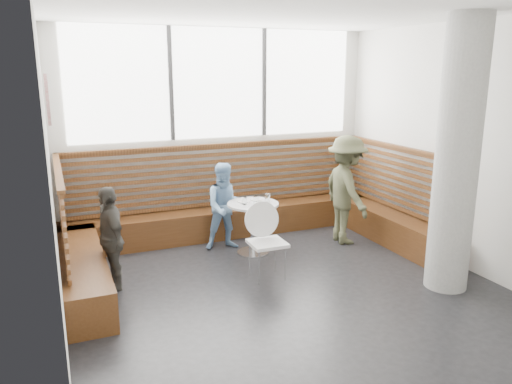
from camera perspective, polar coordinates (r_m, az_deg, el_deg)
name	(u,v)px	position (r m, az deg, el deg)	size (l,w,h in m)	color
room	(290,160)	(5.63, 3.91, 3.70)	(5.00, 5.00, 3.20)	silver
booth	(236,219)	(7.49, -2.28, -3.09)	(5.00, 2.50, 1.44)	#432510
concrete_column	(457,158)	(6.21, 22.00, 3.67)	(0.50, 0.50, 3.20)	gray
wall_art	(47,100)	(5.35, -22.74, 9.68)	(0.50, 0.50, 0.03)	white
cafe_table	(253,218)	(7.10, -0.34, -2.93)	(0.73, 0.73, 0.75)	silver
cafe_chair	(265,234)	(6.32, 1.04, -4.87)	(0.46, 0.45, 0.96)	white
adult_man	(346,190)	(7.63, 10.29, 0.24)	(1.06, 0.61, 1.64)	#4A4C33
child_back	(226,206)	(7.30, -3.47, -1.65)	(0.62, 0.49, 1.28)	#79A5D2
child_left	(110,238)	(6.21, -16.30, -5.10)	(0.74, 0.31, 1.27)	#41403B
plate_near	(244,201)	(7.11, -1.43, -1.08)	(0.18, 0.18, 0.01)	white
plate_far	(256,199)	(7.21, 0.05, -0.86)	(0.18, 0.18, 0.01)	white
glass_left	(244,201)	(6.96, -1.33, -0.99)	(0.07, 0.07, 0.11)	white
glass_mid	(256,200)	(7.00, -0.01, -0.90)	(0.07, 0.07, 0.11)	white
glass_right	(267,198)	(7.09, 1.31, -0.67)	(0.08, 0.08, 0.12)	white
menu_card	(262,206)	(6.90, 0.73, -1.59)	(0.20, 0.14, 0.00)	#A5C64C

